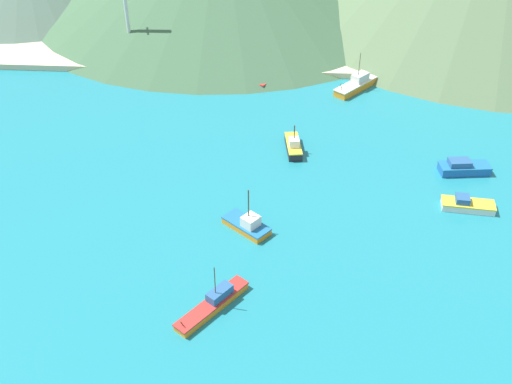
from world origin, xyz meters
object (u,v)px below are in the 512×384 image
at_px(fishing_boat_6, 463,168).
at_px(fishing_boat_8, 246,79).
at_px(fishing_boat_4, 214,303).
at_px(radio_tower, 126,8).
at_px(fishing_boat_1, 293,146).
at_px(fishing_boat_9, 247,225).
at_px(fishing_boat_2, 467,205).
at_px(fishing_boat_10, 356,85).

relative_size(fishing_boat_6, fishing_boat_8, 0.88).
xyz_separation_m(fishing_boat_4, fishing_boat_8, (-0.85, 60.58, -0.02)).
bearing_deg(fishing_boat_8, radio_tower, 159.96).
relative_size(fishing_boat_1, fishing_boat_9, 1.03).
bearing_deg(fishing_boat_2, radio_tower, 140.74).
bearing_deg(fishing_boat_8, fishing_boat_6, -39.96).
xyz_separation_m(fishing_boat_1, fishing_boat_4, (-8.82, -35.26, -0.20)).
distance_m(fishing_boat_9, radio_tower, 63.00).
bearing_deg(fishing_boat_1, fishing_boat_6, -10.30).
xyz_separation_m(fishing_boat_6, fishing_boat_10, (-14.35, 28.11, 0.14)).
relative_size(fishing_boat_8, fishing_boat_10, 0.93).
bearing_deg(radio_tower, fishing_boat_6, -32.78).
height_order(fishing_boat_2, fishing_boat_8, fishing_boat_2).
xyz_separation_m(fishing_boat_2, fishing_boat_9, (-30.77, -6.60, 0.13)).
xyz_separation_m(fishing_boat_2, radio_tower, (-59.40, 48.55, 10.55)).
distance_m(fishing_boat_2, fishing_boat_4, 39.69).
xyz_separation_m(fishing_boat_8, radio_tower, (-24.95, 9.10, 10.55)).
relative_size(fishing_boat_4, fishing_boat_8, 1.06).
relative_size(fishing_boat_9, radio_tower, 0.32).
height_order(fishing_boat_2, fishing_boat_9, fishing_boat_9).
relative_size(fishing_boat_1, fishing_boat_10, 0.75).
bearing_deg(fishing_boat_8, fishing_boat_9, -85.43).
xyz_separation_m(fishing_boat_8, fishing_boat_10, (21.56, -1.98, 0.34)).
bearing_deg(fishing_boat_4, radio_tower, 110.32).
height_order(fishing_boat_10, radio_tower, radio_tower).
bearing_deg(fishing_boat_6, fishing_boat_4, -138.99).
bearing_deg(fishing_boat_10, radio_tower, 166.60).
bearing_deg(fishing_boat_2, fishing_boat_8, 131.13).
distance_m(fishing_boat_10, radio_tower, 48.88).
xyz_separation_m(fishing_boat_6, fishing_boat_8, (-35.91, 30.09, -0.19)).
bearing_deg(fishing_boat_9, fishing_boat_2, 12.10).
relative_size(fishing_boat_6, radio_tower, 0.36).
distance_m(fishing_boat_1, fishing_boat_4, 36.34).
distance_m(fishing_boat_2, fishing_boat_9, 31.47).
distance_m(fishing_boat_4, fishing_boat_8, 60.58).
height_order(fishing_boat_1, fishing_boat_4, fishing_boat_4).
height_order(fishing_boat_8, radio_tower, radio_tower).
bearing_deg(fishing_boat_8, fishing_boat_4, -89.20).
bearing_deg(fishing_boat_6, fishing_boat_10, 117.05).
bearing_deg(fishing_boat_2, fishing_boat_10, 108.99).
relative_size(fishing_boat_4, fishing_boat_9, 1.35).
relative_size(fishing_boat_1, fishing_boat_8, 0.81).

